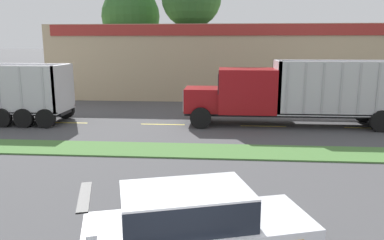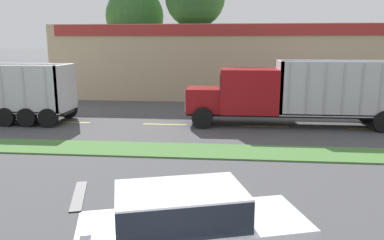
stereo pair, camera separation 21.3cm
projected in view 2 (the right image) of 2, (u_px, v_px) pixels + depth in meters
grass_verge at (216, 151)px, 15.14m from camera, size 120.00×2.08×0.06m
centre_line_3 at (69, 122)px, 20.85m from camera, size 2.40×0.14×0.01m
centre_line_4 at (165, 124)px, 20.34m from camera, size 2.40×0.14×0.01m
centre_line_5 at (265, 126)px, 19.83m from camera, size 2.40×0.14×0.01m
centre_line_6 at (371, 129)px, 19.32m from camera, size 2.40×0.14×0.01m
dump_truck_lead at (278, 95)px, 19.79m from camera, size 11.79×2.67×3.50m
rally_car at (189, 226)px, 7.26m from camera, size 4.72×2.91×1.65m
store_building_backdrop at (223, 60)px, 33.26m from camera, size 26.49×12.10×5.73m
tree_behind_centre at (135, 10)px, 33.33m from camera, size 5.15×5.15×10.58m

